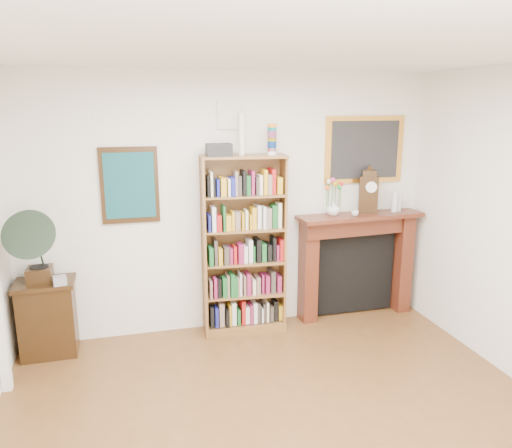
{
  "coord_description": "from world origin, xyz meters",
  "views": [
    {
      "loc": [
        -1.08,
        -2.7,
        2.47
      ],
      "look_at": [
        0.05,
        1.6,
        1.38
      ],
      "focal_mm": 35.0,
      "sensor_mm": 36.0,
      "label": 1
    }
  ],
  "objects_px": {
    "gramophone": "(34,243)",
    "bottle_left": "(395,201)",
    "cd_stack": "(60,280)",
    "mantel_clock": "(369,192)",
    "fireplace": "(356,255)",
    "flower_vase": "(333,208)",
    "teacup": "(355,213)",
    "bookshelf": "(244,235)",
    "side_cabinet": "(48,318)",
    "bottle_right": "(399,202)"
  },
  "relations": [
    {
      "from": "gramophone",
      "to": "bottle_left",
      "type": "height_order",
      "value": "gramophone"
    },
    {
      "from": "cd_stack",
      "to": "mantel_clock",
      "type": "relative_size",
      "value": 0.25
    },
    {
      "from": "fireplace",
      "to": "cd_stack",
      "type": "xyz_separation_m",
      "value": [
        -3.22,
        -0.24,
        0.07
      ]
    },
    {
      "from": "flower_vase",
      "to": "teacup",
      "type": "bearing_deg",
      "value": -24.89
    },
    {
      "from": "bookshelf",
      "to": "mantel_clock",
      "type": "xyz_separation_m",
      "value": [
        1.47,
        0.06,
        0.39
      ]
    },
    {
      "from": "fireplace",
      "to": "gramophone",
      "type": "bearing_deg",
      "value": -179.38
    },
    {
      "from": "side_cabinet",
      "to": "gramophone",
      "type": "bearing_deg",
      "value": -108.74
    },
    {
      "from": "fireplace",
      "to": "bottle_right",
      "type": "relative_size",
      "value": 7.43
    },
    {
      "from": "flower_vase",
      "to": "cd_stack",
      "type": "bearing_deg",
      "value": -175.73
    },
    {
      "from": "fireplace",
      "to": "teacup",
      "type": "xyz_separation_m",
      "value": [
        -0.1,
        -0.13,
        0.54
      ]
    },
    {
      "from": "gramophone",
      "to": "bottle_right",
      "type": "bearing_deg",
      "value": 3.18
    },
    {
      "from": "side_cabinet",
      "to": "cd_stack",
      "type": "relative_size",
      "value": 6.4
    },
    {
      "from": "gramophone",
      "to": "bottle_left",
      "type": "relative_size",
      "value": 3.16
    },
    {
      "from": "side_cabinet",
      "to": "flower_vase",
      "type": "height_order",
      "value": "flower_vase"
    },
    {
      "from": "bookshelf",
      "to": "side_cabinet",
      "type": "relative_size",
      "value": 2.91
    },
    {
      "from": "bookshelf",
      "to": "mantel_clock",
      "type": "distance_m",
      "value": 1.52
    },
    {
      "from": "bottle_right",
      "to": "gramophone",
      "type": "bearing_deg",
      "value": -176.88
    },
    {
      "from": "fireplace",
      "to": "cd_stack",
      "type": "height_order",
      "value": "fireplace"
    },
    {
      "from": "bookshelf",
      "to": "bottle_left",
      "type": "bearing_deg",
      "value": 5.61
    },
    {
      "from": "bookshelf",
      "to": "side_cabinet",
      "type": "xyz_separation_m",
      "value": [
        -2.03,
        -0.04,
        -0.7
      ]
    },
    {
      "from": "fireplace",
      "to": "gramophone",
      "type": "xyz_separation_m",
      "value": [
        -3.42,
        -0.23,
        0.46
      ]
    },
    {
      "from": "cd_stack",
      "to": "mantel_clock",
      "type": "distance_m",
      "value": 3.41
    },
    {
      "from": "mantel_clock",
      "to": "bottle_left",
      "type": "relative_size",
      "value": 2.04
    },
    {
      "from": "bottle_right",
      "to": "bottle_left",
      "type": "bearing_deg",
      "value": -158.31
    },
    {
      "from": "bookshelf",
      "to": "flower_vase",
      "type": "relative_size",
      "value": 13.98
    },
    {
      "from": "bookshelf",
      "to": "bottle_left",
      "type": "relative_size",
      "value": 9.31
    },
    {
      "from": "flower_vase",
      "to": "bottle_right",
      "type": "height_order",
      "value": "bottle_right"
    },
    {
      "from": "gramophone",
      "to": "bottle_left",
      "type": "bearing_deg",
      "value": 2.81
    },
    {
      "from": "cd_stack",
      "to": "bottle_left",
      "type": "distance_m",
      "value": 3.7
    },
    {
      "from": "teacup",
      "to": "bookshelf",
      "type": "bearing_deg",
      "value": 177.38
    },
    {
      "from": "side_cabinet",
      "to": "flower_vase",
      "type": "bearing_deg",
      "value": 0.87
    },
    {
      "from": "mantel_clock",
      "to": "gramophone",
      "type": "bearing_deg",
      "value": -152.8
    },
    {
      "from": "teacup",
      "to": "bottle_left",
      "type": "relative_size",
      "value": 0.34
    },
    {
      "from": "bookshelf",
      "to": "fireplace",
      "type": "bearing_deg",
      "value": 7.68
    },
    {
      "from": "mantel_clock",
      "to": "flower_vase",
      "type": "xyz_separation_m",
      "value": [
        -0.43,
        -0.01,
        -0.16
      ]
    },
    {
      "from": "fireplace",
      "to": "teacup",
      "type": "distance_m",
      "value": 0.56
    },
    {
      "from": "gramophone",
      "to": "flower_vase",
      "type": "height_order",
      "value": "gramophone"
    },
    {
      "from": "flower_vase",
      "to": "bottle_right",
      "type": "distance_m",
      "value": 0.83
    },
    {
      "from": "bottle_left",
      "to": "bottle_right",
      "type": "relative_size",
      "value": 1.2
    },
    {
      "from": "flower_vase",
      "to": "bottle_left",
      "type": "distance_m",
      "value": 0.76
    },
    {
      "from": "fireplace",
      "to": "gramophone",
      "type": "relative_size",
      "value": 1.96
    },
    {
      "from": "gramophone",
      "to": "bottle_right",
      "type": "xyz_separation_m",
      "value": [
        3.93,
        0.21,
        0.14
      ]
    },
    {
      "from": "bookshelf",
      "to": "bottle_right",
      "type": "xyz_separation_m",
      "value": [
        1.87,
        0.06,
        0.25
      ]
    },
    {
      "from": "cd_stack",
      "to": "mantel_clock",
      "type": "bearing_deg",
      "value": 3.9
    },
    {
      "from": "bookshelf",
      "to": "fireplace",
      "type": "relative_size",
      "value": 1.5
    },
    {
      "from": "bookshelf",
      "to": "side_cabinet",
      "type": "distance_m",
      "value": 2.14
    },
    {
      "from": "fireplace",
      "to": "bottle_right",
      "type": "xyz_separation_m",
      "value": [
        0.51,
        -0.01,
        0.6
      ]
    },
    {
      "from": "bottle_left",
      "to": "gramophone",
      "type": "bearing_deg",
      "value": -177.25
    },
    {
      "from": "cd_stack",
      "to": "teacup",
      "type": "height_order",
      "value": "teacup"
    },
    {
      "from": "bookshelf",
      "to": "bottle_left",
      "type": "xyz_separation_m",
      "value": [
        1.79,
        0.03,
        0.27
      ]
    }
  ]
}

